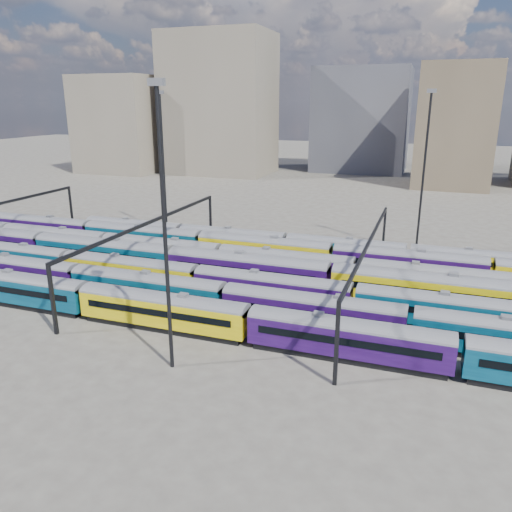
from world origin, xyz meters
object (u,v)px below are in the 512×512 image
(rake_1, at_px, (410,321))
(mast_2, at_px, (164,222))
(rake_0, at_px, (163,307))
(rake_2, at_px, (271,286))

(rake_1, xyz_separation_m, mast_2, (-20.65, -12.00, 11.36))
(rake_0, bearing_deg, mast_2, -55.34)
(rake_0, bearing_deg, rake_2, 47.49)
(rake_2, relative_size, mast_2, 3.85)
(rake_1, relative_size, mast_2, 4.73)
(rake_0, distance_m, rake_1, 25.97)
(rake_1, distance_m, mast_2, 26.44)
(rake_0, height_order, rake_1, rake_1)
(rake_0, relative_size, mast_2, 3.89)
(rake_0, distance_m, mast_2, 14.22)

